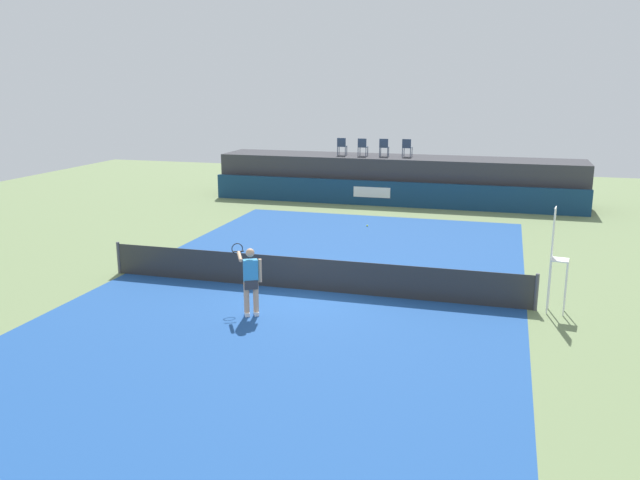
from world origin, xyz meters
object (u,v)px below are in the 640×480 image
Objects in this scene: tennis_player at (250,279)px; net_post_far at (536,292)px; net_post_near at (119,258)px; spectator_chair_far_left at (342,146)px; spectator_chair_right at (407,147)px; tennis_ball at (367,226)px; spectator_chair_center at (384,147)px; spectator_chair_left at (363,146)px; umpire_chair at (556,253)px.

net_post_far is at bearing 18.61° from tennis_player.
spectator_chair_far_left is at bearing 77.49° from net_post_near.
tennis_ball is at bearing -95.09° from spectator_chair_right.
spectator_chair_center is 17.66m from tennis_player.
spectator_chair_center is at bearing 8.48° from spectator_chair_left.
tennis_player is at bearing -86.92° from spectator_chair_left.
tennis_ball is at bearing 55.43° from net_post_near.
spectator_chair_left is at bearing 93.08° from tennis_player.
spectator_chair_far_left is 0.89× the size of net_post_far.
spectator_chair_far_left is 1.00× the size of spectator_chair_left.
spectator_chair_right is at bearing 85.94° from tennis_player.
spectator_chair_left reaches higher than tennis_player.
net_post_near is (-12.79, -0.01, -1.09)m from umpire_chair.
umpire_chair is (8.35, -15.04, -1.11)m from spectator_chair_left.
net_post_near and net_post_far have the same top height.
umpire_chair is 12.84m from net_post_near.
umpire_chair is 1.16m from net_post_far.
tennis_ball is (-6.74, 8.76, -1.55)m from umpire_chair.
net_post_near reaches higher than tennis_ball.
spectator_chair_center is 1.14m from spectator_chair_right.
umpire_chair is at bearing 17.79° from tennis_player.
tennis_player is at bearing -23.76° from net_post_near.
spectator_chair_far_left is 1.00× the size of spectator_chair_right.
tennis_ball is (6.05, 8.78, -0.46)m from net_post_near.
umpire_chair is (9.44, -15.09, -1.11)m from spectator_chair_far_left.
net_post_near is at bearing -179.93° from umpire_chair.
net_post_near is at bearing -124.57° from tennis_ball.
umpire_chair is 7.82m from tennis_player.
tennis_ball is (2.70, -6.33, -2.66)m from spectator_chair_far_left.
spectator_chair_far_left is 2.15m from spectator_chair_center.
spectator_chair_center is 0.50× the size of tennis_player.
spectator_chair_center reaches higher than tennis_ball.
net_post_far is 7.43m from tennis_player.
umpire_chair is 2.76× the size of net_post_far.
spectator_chair_far_left is 17.74m from net_post_far.
spectator_chair_left reaches higher than umpire_chair.
spectator_chair_far_left is 13.06× the size of tennis_ball.
spectator_chair_right reaches higher than net_post_far.
spectator_chair_right is 16.85m from net_post_near.
umpire_chair is (7.30, -15.20, -1.11)m from spectator_chair_center.
umpire_chair is 11.16m from tennis_ball.
net_post_far is at bearing 0.00° from net_post_near.
spectator_chair_center is 6.98m from tennis_ball.
net_post_far is at bearing -69.39° from spectator_chair_right.
spectator_chair_right is at bearing 84.91° from tennis_ball.
spectator_chair_left is at bearing 73.58° from net_post_near.
spectator_chair_center is at bearing 94.91° from tennis_ball.
umpire_chair is at bearing -60.95° from spectator_chair_left.
tennis_player is (2.02, -17.47, -1.73)m from spectator_chair_far_left.
spectator_chair_right is (1.14, 0.12, 0.00)m from spectator_chair_center.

